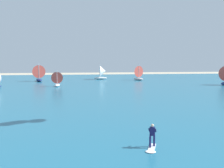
# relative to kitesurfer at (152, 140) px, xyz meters

# --- Properties ---
(ocean) EXTENTS (160.00, 90.00, 0.10)m
(ocean) POSITION_rel_kitesurfer_xyz_m (-3.62, 34.87, -0.65)
(ocean) COLOR #236B89
(ocean) RESTS_ON ground
(kitesurfer) EXTENTS (1.23, 2.02, 1.67)m
(kitesurfer) POSITION_rel_kitesurfer_xyz_m (0.00, 0.00, 0.00)
(kitesurfer) COLOR white
(kitesurfer) RESTS_ON ocean
(sailboat_center_horizon) EXTENTS (3.85, 4.34, 4.88)m
(sailboat_center_horizon) POSITION_rel_kitesurfer_xyz_m (-16.56, 53.23, 1.63)
(sailboat_center_horizon) COLOR navy
(sailboat_center_horizon) RESTS_ON ocean
(sailboat_far_right) EXTENTS (3.80, 3.20, 4.52)m
(sailboat_far_right) POSITION_rel_kitesurfer_xyz_m (1.00, 57.44, 1.47)
(sailboat_far_right) COLOR silver
(sailboat_far_right) RESTS_ON ocean
(sailboat_anchored_offshore) EXTENTS (3.62, 4.06, 4.53)m
(sailboat_anchored_offshore) POSITION_rel_kitesurfer_xyz_m (10.64, 54.00, 1.47)
(sailboat_anchored_offshore) COLOR silver
(sailboat_anchored_offshore) RESTS_ON ocean
(sailboat_heeled_over) EXTENTS (2.60, 3.08, 3.60)m
(sailboat_heeled_over) POSITION_rel_kitesurfer_xyz_m (-10.28, 40.13, 1.05)
(sailboat_heeled_over) COLOR white
(sailboat_heeled_over) RESTS_ON ocean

